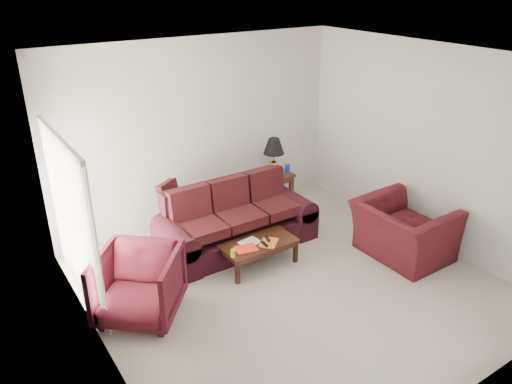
# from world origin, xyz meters

# --- Properties ---
(floor) EXTENTS (5.00, 5.00, 0.00)m
(floor) POSITION_xyz_m (0.00, 0.00, 0.00)
(floor) COLOR beige
(floor) RESTS_ON ground
(blinds) EXTENTS (0.10, 2.00, 2.16)m
(blinds) POSITION_xyz_m (-2.42, 1.30, 1.08)
(blinds) COLOR silver
(blinds) RESTS_ON ground
(sofa) EXTENTS (2.44, 1.14, 0.98)m
(sofa) POSITION_xyz_m (-0.07, 1.25, 0.49)
(sofa) COLOR black
(sofa) RESTS_ON ground
(throw_pillow) EXTENTS (0.45, 0.38, 0.42)m
(throw_pillow) POSITION_xyz_m (-0.80, 2.08, 0.74)
(throw_pillow) COLOR black
(throw_pillow) RESTS_ON sofa
(end_table) EXTENTS (0.63, 0.63, 0.66)m
(end_table) POSITION_xyz_m (1.16, 2.10, 0.33)
(end_table) COLOR #572A1D
(end_table) RESTS_ON ground
(table_lamp) EXTENTS (0.47, 0.47, 0.61)m
(table_lamp) POSITION_xyz_m (1.22, 2.13, 0.96)
(table_lamp) COLOR gold
(table_lamp) RESTS_ON end_table
(clock) EXTENTS (0.14, 0.09, 0.13)m
(clock) POSITION_xyz_m (0.92, 1.96, 0.73)
(clock) COLOR #B2B2B6
(clock) RESTS_ON end_table
(blue_canister) EXTENTS (0.12, 0.12, 0.15)m
(blue_canister) POSITION_xyz_m (1.39, 1.95, 0.73)
(blue_canister) COLOR #173996
(blue_canister) RESTS_ON end_table
(picture_frame) EXTENTS (0.19, 0.20, 0.05)m
(picture_frame) POSITION_xyz_m (1.05, 2.22, 0.74)
(picture_frame) COLOR silver
(picture_frame) RESTS_ON end_table
(floor_lamp) EXTENTS (0.31, 0.31, 1.46)m
(floor_lamp) POSITION_xyz_m (-2.17, 2.20, 0.73)
(floor_lamp) COLOR white
(floor_lamp) RESTS_ON ground
(armchair_left) EXTENTS (1.34, 1.34, 0.88)m
(armchair_left) POSITION_xyz_m (-1.94, 0.49, 0.44)
(armchair_left) COLOR #49101C
(armchair_left) RESTS_ON ground
(armchair_right) EXTENTS (1.12, 1.28, 0.83)m
(armchair_right) POSITION_xyz_m (1.81, -0.32, 0.41)
(armchair_right) COLOR #3D0E14
(armchair_right) RESTS_ON ground
(coffee_table) EXTENTS (1.17, 0.78, 0.38)m
(coffee_table) POSITION_xyz_m (-0.10, 0.63, 0.19)
(coffee_table) COLOR black
(coffee_table) RESTS_ON ground
(magazine_red) EXTENTS (0.33, 0.27, 0.02)m
(magazine_red) POSITION_xyz_m (-0.35, 0.56, 0.39)
(magazine_red) COLOR red
(magazine_red) RESTS_ON coffee_table
(magazine_white) EXTENTS (0.30, 0.24, 0.02)m
(magazine_white) POSITION_xyz_m (-0.21, 0.69, 0.38)
(magazine_white) COLOR white
(magazine_white) RESTS_ON coffee_table
(magazine_orange) EXTENTS (0.37, 0.36, 0.02)m
(magazine_orange) POSITION_xyz_m (0.00, 0.53, 0.39)
(magazine_orange) COLOR orange
(magazine_orange) RESTS_ON coffee_table
(remote_a) EXTENTS (0.07, 0.16, 0.02)m
(remote_a) POSITION_xyz_m (-0.09, 0.51, 0.40)
(remote_a) COLOR black
(remote_a) RESTS_ON coffee_table
(remote_b) EXTENTS (0.10, 0.18, 0.02)m
(remote_b) POSITION_xyz_m (0.03, 0.61, 0.41)
(remote_b) COLOR black
(remote_b) RESTS_ON coffee_table
(yellow_glass) EXTENTS (0.08, 0.08, 0.11)m
(yellow_glass) POSITION_xyz_m (-0.60, 0.50, 0.43)
(yellow_glass) COLOR gold
(yellow_glass) RESTS_ON coffee_table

